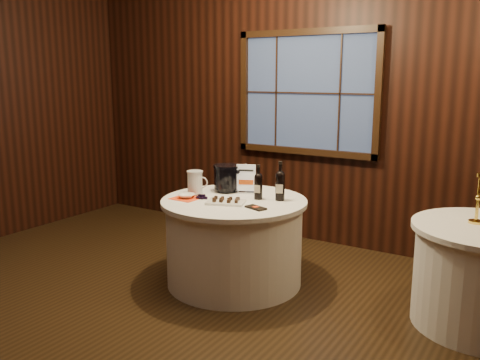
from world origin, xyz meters
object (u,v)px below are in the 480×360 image
Objects in this scene: port_bottle_right at (280,184)px; cracker_bowl at (187,196)px; brass_candlestick at (477,205)px; ice_bucket at (227,178)px; glass_pitcher at (195,182)px; chocolate_box at (256,208)px; chocolate_plate at (226,201)px; port_bottle_left at (258,184)px; grape_bunch at (201,197)px; sign_stand at (246,183)px; main_table at (234,241)px.

cracker_bowl is (-0.73, -0.37, -0.13)m from port_bottle_right.
ice_bucket is at bearing -176.77° from brass_candlestick.
brass_candlestick reaches higher than glass_pitcher.
glass_pitcher is (-0.77, -0.19, -0.04)m from port_bottle_right.
chocolate_plate is at bearing -165.60° from chocolate_box.
chocolate_box is at bearing -76.96° from port_bottle_left.
port_bottle_right is 0.38m from chocolate_box.
port_bottle_left reaches higher than glass_pitcher.
port_bottle_left reaches higher than cracker_bowl.
sign_stand is at bearing 61.89° from grape_bunch.
port_bottle_left is 0.61m from glass_pitcher.
port_bottle_right is at bearing 28.78° from grape_bunch.
chocolate_box is 0.84× the size of glass_pitcher.
main_table is at bearing 30.75° from grape_bunch.
grape_bunch is (-0.21, -0.40, -0.08)m from sign_stand.
sign_stand is 0.46m from grape_bunch.
port_bottle_right is 0.50m from chocolate_plate.
port_bottle_right is 1.61× the size of glass_pitcher.
port_bottle_right is 0.70m from grape_bunch.
port_bottle_right reaches higher than main_table.
chocolate_plate is at bearing -36.05° from glass_pitcher.
port_bottle_left is 0.83× the size of chocolate_plate.
chocolate_plate is 2.63× the size of cracker_bowl.
chocolate_box is 0.76m from glass_pitcher.
chocolate_plate is 1.74× the size of glass_pitcher.
chocolate_box is (0.36, -0.42, -0.09)m from sign_stand.
brass_candlestick is at bearing -6.61° from port_bottle_left.
chocolate_plate is at bearing -57.26° from ice_bucket.
glass_pitcher is at bearing 174.24° from port_bottle_right.
glass_pitcher is at bearing -131.06° from ice_bucket.
sign_stand is at bearing 11.41° from ice_bucket.
ice_bucket is at bearing 167.40° from sign_stand.
port_bottle_left is at bearing -172.91° from brass_candlestick.
grape_bunch is (-0.03, -0.36, -0.11)m from ice_bucket.
sign_stand is 1.57× the size of chocolate_box.
brass_candlestick reaches higher than cracker_bowl.
ice_bucket is 0.68× the size of chocolate_plate.
chocolate_plate is 1.95m from brass_candlestick.
main_table is at bearing -158.85° from port_bottle_left.
chocolate_box is 1.66m from brass_candlestick.
grape_bunch is (-0.57, 0.02, 0.01)m from chocolate_box.
brass_candlestick reaches higher than chocolate_box.
main_table is 3.41× the size of brass_candlestick.
glass_pitcher reaches higher than chocolate_box.
port_bottle_left is 2.17× the size of cracker_bowl.
sign_stand is 0.57m from cracker_bowl.
port_bottle_right is (0.18, 0.06, 0.02)m from port_bottle_left.
ice_bucket reaches higher than glass_pitcher.
chocolate_plate is at bearing -84.20° from main_table.
chocolate_plate is 2.07× the size of chocolate_box.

